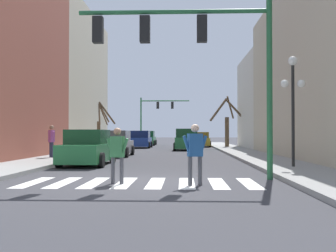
% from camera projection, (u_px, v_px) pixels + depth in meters
% --- Properties ---
extents(ground_plane, '(240.00, 240.00, 0.00)m').
position_uv_depth(ground_plane, '(141.00, 182.00, 11.60)').
color(ground_plane, '#38383D').
extents(sidewalk_right, '(2.60, 90.00, 0.15)m').
position_uv_depth(sidewalk_right, '(330.00, 180.00, 11.39)').
color(sidewalk_right, gray).
rests_on(sidewalk_right, ground_plane).
extents(building_row_left, '(6.00, 35.80, 13.39)m').
position_uv_depth(building_row_left, '(5.00, 58.00, 24.37)').
color(building_row_left, beige).
rests_on(building_row_left, ground_plane).
extents(crosswalk_stripes, '(6.75, 2.60, 0.01)m').
position_uv_depth(crosswalk_stripes, '(140.00, 183.00, 11.40)').
color(crosswalk_stripes, white).
rests_on(crosswalk_stripes, ground_plane).
extents(traffic_signal_near, '(6.12, 0.28, 5.70)m').
position_uv_depth(traffic_signal_near, '(196.00, 46.00, 12.40)').
color(traffic_signal_near, '#236038').
rests_on(traffic_signal_near, ground_plane).
extents(traffic_signal_far, '(6.03, 0.28, 5.81)m').
position_uv_depth(traffic_signal_far, '(155.00, 111.00, 48.20)').
color(traffic_signal_far, '#236038').
rests_on(traffic_signal_far, ground_plane).
extents(street_lamp_right_corner, '(0.95, 0.36, 4.30)m').
position_uv_depth(street_lamp_right_corner, '(293.00, 88.00, 15.32)').
color(street_lamp_right_corner, black).
rests_on(street_lamp_right_corner, sidewalk_right).
extents(car_parked_right_mid, '(2.18, 4.13, 1.82)m').
position_uv_depth(car_parked_right_mid, '(187.00, 140.00, 33.33)').
color(car_parked_right_mid, '#236B38').
rests_on(car_parked_right_mid, ground_plane).
extents(car_driving_toward_lane, '(2.03, 4.56, 1.55)m').
position_uv_depth(car_driving_toward_lane, '(200.00, 140.00, 41.47)').
color(car_driving_toward_lane, '#A38423').
rests_on(car_driving_toward_lane, ground_plane).
extents(car_parked_left_near, '(2.07, 4.37, 1.61)m').
position_uv_depth(car_parked_left_near, '(115.00, 144.00, 24.59)').
color(car_parked_left_near, gray).
rests_on(car_parked_left_near, ground_plane).
extents(car_parked_right_far, '(2.08, 4.47, 1.70)m').
position_uv_depth(car_parked_right_far, '(147.00, 139.00, 46.51)').
color(car_parked_right_far, '#236B38').
rests_on(car_parked_right_far, ground_plane).
extents(car_parked_left_far, '(2.00, 4.33, 1.60)m').
position_uv_depth(car_parked_left_far, '(88.00, 148.00, 17.79)').
color(car_parked_left_far, '#236B38').
rests_on(car_parked_left_far, ground_plane).
extents(car_at_intersection, '(2.20, 4.42, 1.68)m').
position_uv_depth(car_at_intersection, '(140.00, 140.00, 38.49)').
color(car_at_intersection, navy).
rests_on(car_at_intersection, ground_plane).
extents(pedestrian_waiting_at_curb, '(0.72, 0.33, 1.70)m').
position_uv_depth(pedestrian_waiting_at_curb, '(195.00, 149.00, 10.86)').
color(pedestrian_waiting_at_curb, '#4C4C51').
rests_on(pedestrian_waiting_at_curb, ground_plane).
extents(pedestrian_on_right_sidewalk, '(0.53, 0.64, 1.72)m').
position_uv_depth(pedestrian_on_right_sidewalk, '(52.00, 138.00, 21.00)').
color(pedestrian_on_right_sidewalk, '#282D47').
rests_on(pedestrian_on_right_sidewalk, sidewalk_left).
extents(pedestrian_near_right_corner, '(0.68, 0.31, 1.60)m').
position_uv_depth(pedestrian_near_right_corner, '(117.00, 151.00, 11.21)').
color(pedestrian_near_right_corner, '#4C4C51').
rests_on(pedestrian_near_right_corner, ground_plane).
extents(street_tree_right_far, '(1.36, 2.09, 3.83)m').
position_uv_depth(street_tree_right_far, '(101.00, 126.00, 31.13)').
color(street_tree_right_far, brown).
rests_on(street_tree_right_far, sidewalk_left).
extents(street_tree_right_mid, '(3.70, 2.47, 4.90)m').
position_uv_depth(street_tree_right_mid, '(227.00, 123.00, 37.80)').
color(street_tree_right_mid, brown).
rests_on(street_tree_right_mid, sidewalk_right).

